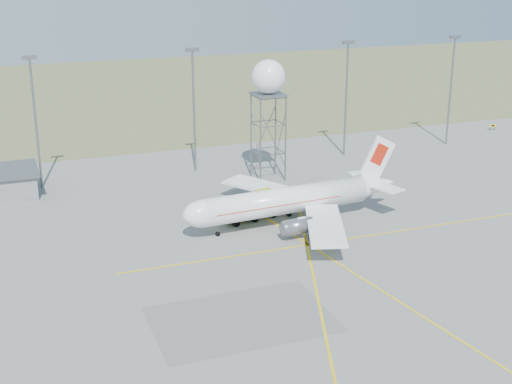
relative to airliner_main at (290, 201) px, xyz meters
name	(u,v)px	position (x,y,z in m)	size (l,w,h in m)	color
ground	(503,356)	(5.01, -37.66, -3.33)	(400.00, 400.00, 0.00)	gray
grass_strip	(154,91)	(5.01, 102.34, -3.32)	(400.00, 120.00, 0.03)	#5A6638
mast_a	(35,112)	(-29.99, 28.34, 8.74)	(2.20, 0.50, 20.50)	slate
mast_b	(194,100)	(-4.99, 28.34, 8.74)	(2.20, 0.50, 20.50)	slate
mast_c	(346,89)	(23.01, 28.34, 8.74)	(2.20, 0.50, 20.50)	slate
mast_d	(451,81)	(45.01, 28.34, 8.74)	(2.20, 0.50, 20.50)	slate
taxi_sign_near	(493,126)	(60.61, 34.33, -2.45)	(1.60, 0.17, 1.20)	black
airliner_main	(290,201)	(0.00, 0.00, 0.00)	(31.99, 31.02, 10.88)	white
radar_tower	(268,113)	(4.86, 20.05, 7.47)	(5.32, 5.32, 19.26)	slate
fire_truck	(250,207)	(-4.22, 3.80, -1.67)	(9.08, 5.01, 3.46)	gold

